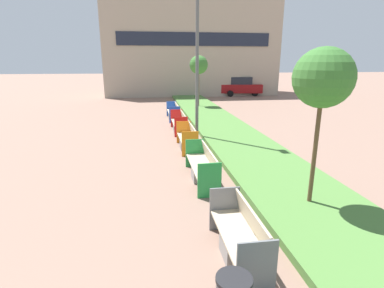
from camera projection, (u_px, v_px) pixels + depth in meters
planter_grass_strip at (261, 161)px, 10.30m from camera, size 2.80×120.00×0.18m
building_backdrop at (190, 46)px, 31.12m from camera, size 17.12×6.64×9.74m
bench_grey_frame at (239, 239)px, 5.31m from camera, size 0.65×1.93×0.94m
bench_green_frame at (203, 168)px, 8.80m from camera, size 0.65×2.43×0.94m
bench_orange_frame at (188, 140)px, 11.94m from camera, size 0.65×1.97×0.94m
bench_red_frame at (179, 124)px, 14.89m from camera, size 0.65×2.23×0.94m
bench_blue_frame at (174, 113)px, 18.03m from camera, size 0.65×2.29×0.94m
street_lamp_post at (197, 28)px, 12.26m from camera, size 0.24×0.44×8.65m
sapling_tree_near at (323, 79)px, 6.40m from camera, size 1.30×1.30×3.72m
sapling_tree_far at (199, 65)px, 21.55m from camera, size 1.33×1.33×3.81m
parked_car_distant at (240, 86)px, 30.29m from camera, size 4.41×2.34×1.86m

